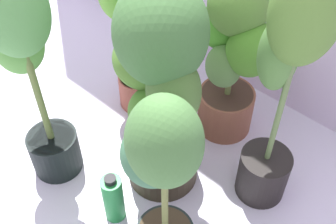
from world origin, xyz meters
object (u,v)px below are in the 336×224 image
nutrient_bottle (113,198)px  potted_plant_back_right (284,84)px  potted_plant_front_left (28,65)px  potted_plant_back_left (133,0)px  potted_plant_front_right (161,181)px  potted_plant_center (160,84)px  potted_plant_back_center (233,52)px

nutrient_bottle → potted_plant_back_right: bearing=54.9°
potted_plant_front_left → potted_plant_back_left: bearing=91.1°
potted_plant_back_left → potted_plant_front_right: size_ratio=1.12×
potted_plant_center → nutrient_bottle: bearing=-90.0°
potted_plant_back_right → nutrient_bottle: 0.72m
potted_plant_back_left → potted_plant_center: size_ratio=0.99×
potted_plant_back_left → potted_plant_front_left: potted_plant_front_left is taller
potted_plant_front_right → potted_plant_front_left: bearing=-179.9°
potted_plant_back_left → potted_plant_front_right: (0.61, -0.50, -0.10)m
potted_plant_back_right → potted_plant_front_left: bearing=-146.2°
potted_plant_front_left → nutrient_bottle: (0.36, -0.00, -0.41)m
potted_plant_back_left → potted_plant_back_center: 0.44m
potted_plant_back_left → potted_plant_center: potted_plant_center is taller
potted_plant_back_right → nutrient_bottle: bearing=-125.1°
potted_plant_back_right → potted_plant_front_left: 0.83m
potted_plant_back_left → potted_plant_front_left: size_ratio=0.96×
potted_plant_back_left → potted_plant_center: 0.45m
potted_plant_back_right → potted_plant_front_left: size_ratio=1.09×
potted_plant_center → potted_plant_front_right: bearing=-46.5°
potted_plant_center → potted_plant_front_left: bearing=-145.3°
nutrient_bottle → potted_plant_front_left: bearing=179.3°
potted_plant_back_left → potted_plant_back_center: (0.40, 0.14, -0.13)m
potted_plant_front_right → nutrient_bottle: 0.41m
potted_plant_back_left → potted_plant_front_left: 0.50m
potted_plant_front_right → potted_plant_back_center: bearing=108.4°
potted_plant_back_right → potted_plant_back_center: bearing=150.0°
potted_plant_center → potted_plant_back_center: size_ratio=1.15×
potted_plant_back_center → potted_plant_front_right: bearing=-71.6°
potted_plant_center → potted_plant_front_left: (-0.36, -0.25, 0.03)m
potted_plant_back_center → nutrient_bottle: 0.71m
potted_plant_front_right → nutrient_bottle: potted_plant_front_right is taller
potted_plant_front_left → nutrient_bottle: potted_plant_front_left is taller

